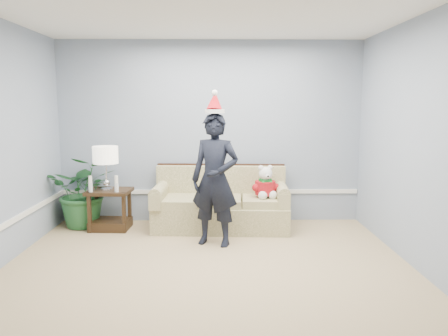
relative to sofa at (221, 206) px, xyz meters
name	(u,v)px	position (x,y,z in m)	size (l,w,h in m)	color
room_shell	(206,150)	(-0.16, -2.10, 1.04)	(4.54, 5.04, 2.74)	tan
wainscot_trim	(112,213)	(-1.33, -0.92, 0.14)	(4.49, 4.99, 0.06)	white
sofa	(221,206)	(0.00, 0.00, 0.00)	(1.94, 0.91, 0.89)	brown
side_table	(110,214)	(-1.58, -0.06, -0.09)	(0.62, 0.53, 0.57)	#332112
table_lamp	(105,157)	(-1.60, -0.11, 0.73)	(0.35, 0.35, 0.62)	silver
candle_pair	(103,184)	(-1.62, -0.21, 0.36)	(0.41, 0.06, 0.23)	silver
houseplant	(85,191)	(-1.97, 0.09, 0.21)	(0.94, 0.82, 1.05)	#225B2D
man	(215,180)	(-0.08, -0.76, 0.52)	(0.61, 0.40, 1.67)	black
santa_hat	(215,103)	(-0.08, -0.74, 1.47)	(0.28, 0.31, 0.29)	white
teddy_bear	(265,186)	(0.62, -0.12, 0.32)	(0.33, 0.35, 0.47)	white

